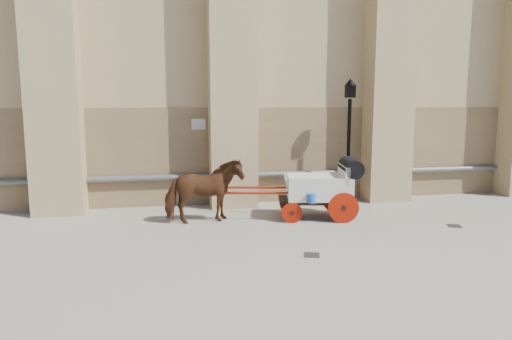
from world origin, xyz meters
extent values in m
plane|color=gray|center=(0.00, 0.00, 0.00)|extent=(90.00, 90.00, 0.00)
cube|color=#866949|center=(2.00, 4.15, 1.50)|extent=(44.00, 0.35, 3.00)
cylinder|color=#59595B|center=(2.00, 3.88, 0.90)|extent=(42.00, 0.18, 0.18)
cube|color=beige|center=(-2.00, 3.97, 2.50)|extent=(0.42, 0.04, 0.32)
imported|color=#5A3518|center=(-2.03, 1.79, 0.85)|extent=(2.10, 1.17, 1.69)
cube|color=black|center=(1.01, 1.74, 0.50)|extent=(2.13, 1.27, 0.11)
cube|color=silver|center=(1.10, 1.72, 0.86)|extent=(1.91, 1.44, 0.63)
cube|color=silver|center=(1.77, 1.59, 1.22)|extent=(0.35, 1.14, 0.50)
cube|color=silver|center=(0.35, 1.87, 1.09)|extent=(0.50, 1.04, 0.09)
cylinder|color=black|center=(1.95, 1.56, 1.40)|extent=(0.72, 1.21, 0.51)
cylinder|color=#A21504|center=(1.57, 1.06, 0.41)|extent=(0.81, 0.21, 0.82)
cylinder|color=#A21504|center=(1.79, 2.16, 0.41)|extent=(0.81, 0.21, 0.82)
cylinder|color=#A21504|center=(0.24, 1.32, 0.27)|extent=(0.54, 0.16, 0.54)
cylinder|color=#A21504|center=(0.45, 2.42, 0.27)|extent=(0.54, 0.16, 0.54)
cylinder|color=#A21504|center=(-0.53, 1.63, 0.77)|extent=(2.15, 0.48, 0.06)
cylinder|color=#A21504|center=(-0.38, 2.43, 0.77)|extent=(2.15, 0.48, 0.06)
cylinder|color=blue|center=(0.71, 1.15, 0.68)|extent=(0.24, 0.24, 0.24)
cylinder|color=black|center=(2.50, 3.11, 1.63)|extent=(0.11, 0.11, 3.26)
cone|color=black|center=(2.50, 3.11, 0.16)|extent=(0.33, 0.33, 0.33)
cube|color=black|center=(2.50, 3.11, 3.49)|extent=(0.25, 0.25, 0.38)
cone|color=black|center=(2.50, 3.11, 3.76)|extent=(0.36, 0.36, 0.22)
cube|color=black|center=(-0.04, -1.27, 0.01)|extent=(0.40, 0.40, 0.01)
cube|color=black|center=(4.27, 0.22, 0.01)|extent=(0.41, 0.41, 0.01)
camera|label=1|loc=(-2.90, -10.01, 3.14)|focal=32.00mm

